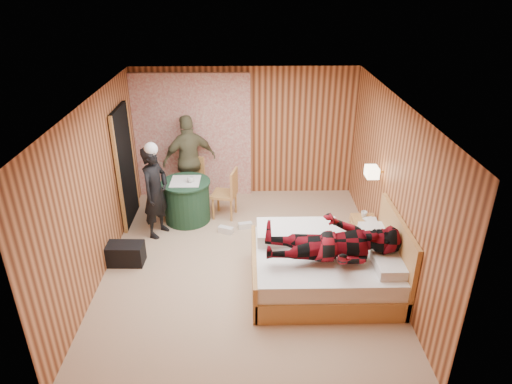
{
  "coord_description": "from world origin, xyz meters",
  "views": [
    {
      "loc": [
        0.04,
        -5.85,
        4.04
      ],
      "look_at": [
        0.16,
        0.3,
        1.05
      ],
      "focal_mm": 32.0,
      "sensor_mm": 36.0,
      "label": 1
    }
  ],
  "objects_px": {
    "duffel_bag": "(124,254)",
    "man_on_bed": "(334,235)",
    "wall_lamp": "(372,172)",
    "bed": "(326,266)",
    "nightstand": "(364,234)",
    "round_table": "(187,200)",
    "chair_far": "(192,177)",
    "man_at_table": "(190,160)",
    "woman_standing": "(155,192)",
    "chair_near": "(228,190)"
  },
  "relations": [
    {
      "from": "round_table",
      "to": "nightstand",
      "type": "bearing_deg",
      "value": -19.16
    },
    {
      "from": "wall_lamp",
      "to": "man_on_bed",
      "type": "bearing_deg",
      "value": -121.47
    },
    {
      "from": "bed",
      "to": "duffel_bag",
      "type": "distance_m",
      "value": 3.04
    },
    {
      "from": "round_table",
      "to": "man_on_bed",
      "type": "distance_m",
      "value": 3.14
    },
    {
      "from": "wall_lamp",
      "to": "man_on_bed",
      "type": "relative_size",
      "value": 0.15
    },
    {
      "from": "wall_lamp",
      "to": "bed",
      "type": "bearing_deg",
      "value": -127.64
    },
    {
      "from": "bed",
      "to": "round_table",
      "type": "height_order",
      "value": "bed"
    },
    {
      "from": "wall_lamp",
      "to": "chair_near",
      "type": "relative_size",
      "value": 0.29
    },
    {
      "from": "round_table",
      "to": "chair_far",
      "type": "xyz_separation_m",
      "value": [
        0.03,
        0.68,
        0.15
      ]
    },
    {
      "from": "chair_near",
      "to": "man_at_table",
      "type": "xyz_separation_m",
      "value": [
        -0.74,
        0.61,
        0.33
      ]
    },
    {
      "from": "duffel_bag",
      "to": "man_on_bed",
      "type": "relative_size",
      "value": 0.33
    },
    {
      "from": "man_on_bed",
      "to": "chair_near",
      "type": "bearing_deg",
      "value": 122.67
    },
    {
      "from": "wall_lamp",
      "to": "man_at_table",
      "type": "height_order",
      "value": "man_at_table"
    },
    {
      "from": "nightstand",
      "to": "chair_near",
      "type": "xyz_separation_m",
      "value": [
        -2.19,
        1.12,
        0.26
      ]
    },
    {
      "from": "round_table",
      "to": "man_at_table",
      "type": "bearing_deg",
      "value": 90.0
    },
    {
      "from": "woman_standing",
      "to": "man_on_bed",
      "type": "bearing_deg",
      "value": -98.39
    },
    {
      "from": "round_table",
      "to": "man_on_bed",
      "type": "xyz_separation_m",
      "value": [
        2.19,
        -2.16,
        0.59
      ]
    },
    {
      "from": "nightstand",
      "to": "chair_near",
      "type": "relative_size",
      "value": 0.59
    },
    {
      "from": "bed",
      "to": "man_on_bed",
      "type": "xyz_separation_m",
      "value": [
        0.03,
        -0.23,
        0.66
      ]
    },
    {
      "from": "wall_lamp",
      "to": "duffel_bag",
      "type": "height_order",
      "value": "wall_lamp"
    },
    {
      "from": "chair_near",
      "to": "round_table",
      "type": "bearing_deg",
      "value": -68.87
    },
    {
      "from": "woman_standing",
      "to": "round_table",
      "type": "bearing_deg",
      "value": -17.93
    },
    {
      "from": "round_table",
      "to": "woman_standing",
      "type": "height_order",
      "value": "woman_standing"
    },
    {
      "from": "duffel_bag",
      "to": "man_on_bed",
      "type": "height_order",
      "value": "man_on_bed"
    },
    {
      "from": "man_at_table",
      "to": "round_table",
      "type": "bearing_deg",
      "value": 67.06
    },
    {
      "from": "bed",
      "to": "chair_far",
      "type": "distance_m",
      "value": 3.38
    },
    {
      "from": "chair_far",
      "to": "wall_lamp",
      "type": "bearing_deg",
      "value": -4.25
    },
    {
      "from": "wall_lamp",
      "to": "nightstand",
      "type": "bearing_deg",
      "value": -110.46
    },
    {
      "from": "man_on_bed",
      "to": "nightstand",
      "type": "bearing_deg",
      "value": 57.54
    },
    {
      "from": "duffel_bag",
      "to": "woman_standing",
      "type": "relative_size",
      "value": 0.38
    },
    {
      "from": "man_at_table",
      "to": "woman_standing",
      "type": "bearing_deg",
      "value": 47.23
    },
    {
      "from": "bed",
      "to": "man_at_table",
      "type": "height_order",
      "value": "man_at_table"
    },
    {
      "from": "wall_lamp",
      "to": "nightstand",
      "type": "distance_m",
      "value": 1.04
    },
    {
      "from": "wall_lamp",
      "to": "round_table",
      "type": "bearing_deg",
      "value": 163.12
    },
    {
      "from": "chair_far",
      "to": "duffel_bag",
      "type": "distance_m",
      "value": 2.22
    },
    {
      "from": "wall_lamp",
      "to": "man_on_bed",
      "type": "xyz_separation_m",
      "value": [
        -0.77,
        -1.26,
        -0.33
      ]
    },
    {
      "from": "man_on_bed",
      "to": "wall_lamp",
      "type": "bearing_deg",
      "value": 58.53
    },
    {
      "from": "nightstand",
      "to": "bed",
      "type": "bearing_deg",
      "value": -129.4
    },
    {
      "from": "wall_lamp",
      "to": "round_table",
      "type": "relative_size",
      "value": 0.3
    },
    {
      "from": "chair_near",
      "to": "duffel_bag",
      "type": "relative_size",
      "value": 1.55
    },
    {
      "from": "nightstand",
      "to": "wall_lamp",
      "type": "bearing_deg",
      "value": 69.54
    },
    {
      "from": "round_table",
      "to": "duffel_bag",
      "type": "height_order",
      "value": "round_table"
    },
    {
      "from": "bed",
      "to": "chair_near",
      "type": "height_order",
      "value": "bed"
    },
    {
      "from": "nightstand",
      "to": "man_on_bed",
      "type": "relative_size",
      "value": 0.3
    },
    {
      "from": "chair_near",
      "to": "woman_standing",
      "type": "height_order",
      "value": "woman_standing"
    },
    {
      "from": "bed",
      "to": "nightstand",
      "type": "height_order",
      "value": "bed"
    },
    {
      "from": "round_table",
      "to": "woman_standing",
      "type": "relative_size",
      "value": 0.55
    },
    {
      "from": "bed",
      "to": "duffel_bag",
      "type": "height_order",
      "value": "bed"
    },
    {
      "from": "duffel_bag",
      "to": "man_on_bed",
      "type": "bearing_deg",
      "value": -13.48
    },
    {
      "from": "round_table",
      "to": "man_at_table",
      "type": "xyz_separation_m",
      "value": [
        0.0,
        0.72,
        0.48
      ]
    }
  ]
}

